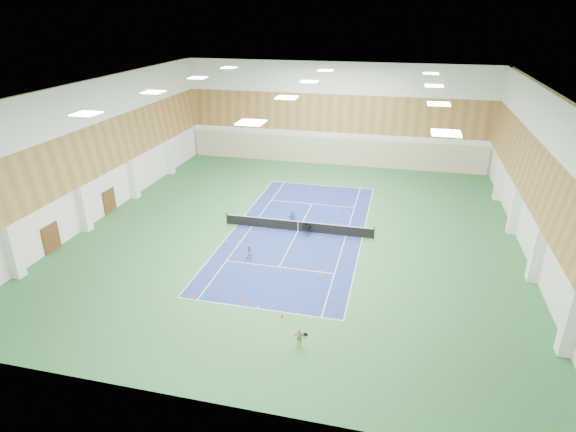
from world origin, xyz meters
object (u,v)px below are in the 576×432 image
at_px(child_apron, 299,338).
at_px(tennis_net, 298,225).
at_px(coach, 292,219).
at_px(child_court, 250,252).
at_px(ball_cart, 307,230).

bearing_deg(child_apron, tennis_net, 98.13).
xyz_separation_m(tennis_net, coach, (-0.66, 0.60, 0.24)).
relative_size(child_court, child_apron, 1.08).
relative_size(tennis_net, coach, 8.08).
relative_size(tennis_net, child_court, 10.47).
bearing_deg(child_court, child_apron, -74.07).
xyz_separation_m(child_apron, ball_cart, (-2.48, 14.27, -0.07)).
bearing_deg(child_court, tennis_net, 50.61).
bearing_deg(tennis_net, ball_cart, -34.23).
relative_size(coach, ball_cart, 1.60).
bearing_deg(coach, ball_cart, 123.78).
bearing_deg(coach, tennis_net, 119.30).
height_order(tennis_net, child_court, child_court).
relative_size(child_court, ball_cart, 1.23).
xyz_separation_m(coach, child_apron, (4.02, -15.47, -0.22)).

